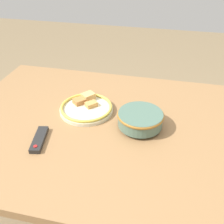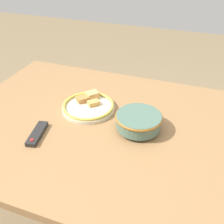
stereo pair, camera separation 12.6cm
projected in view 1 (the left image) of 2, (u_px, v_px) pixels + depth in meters
name	position (u px, v px, depth m)	size (l,w,h in m)	color
ground_plane	(101.00, 214.00, 1.66)	(8.00, 8.00, 0.00)	#7F6B4C
dining_table	(97.00, 135.00, 1.29)	(1.39, 1.06, 0.72)	olive
noodle_bowl	(140.00, 119.00, 1.20)	(0.22, 0.22, 0.08)	#4C6B5B
food_plate	(86.00, 107.00, 1.33)	(0.27, 0.27, 0.05)	beige
tv_remote	(39.00, 139.00, 1.14)	(0.08, 0.17, 0.02)	black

